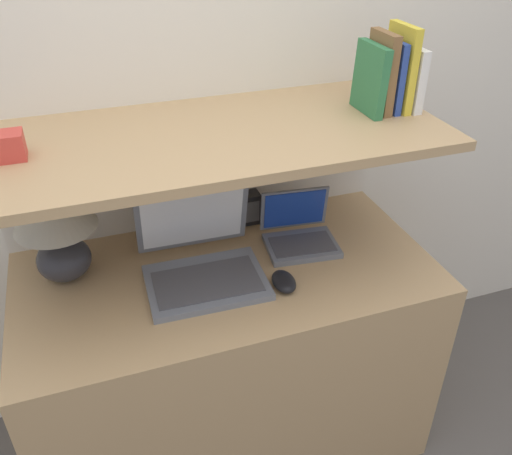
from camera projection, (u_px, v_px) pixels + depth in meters
The scene contains 15 objects.
wall_back at pixel (190, 98), 1.75m from camera, with size 6.00×0.05×2.40m.
desk at pixel (231, 360), 1.88m from camera, with size 1.29×0.64×0.77m.
back_riser at pixel (203, 259), 2.04m from camera, with size 1.29×0.04×1.18m.
shelf at pixel (216, 137), 1.50m from camera, with size 1.29×0.58×0.03m.
table_lamp at pixel (56, 224), 1.55m from camera, with size 0.24×0.24×0.31m.
laptop_large at pixel (201, 259), 1.63m from camera, with size 0.36×0.34×0.28m.
laptop_small at pixel (299, 234), 1.78m from camera, with size 0.25×0.22×0.17m.
computer_mouse at pixel (284, 282), 1.60m from camera, with size 0.07×0.11×0.04m.
router_box at pixel (246, 208), 1.88m from camera, with size 0.09×0.06×0.11m.
book_white at pixel (408, 77), 1.61m from camera, with size 0.03×0.15×0.18m.
book_yellow at pixel (401, 68), 1.59m from camera, with size 0.02×0.14×0.25m.
book_blue at pixel (391, 76), 1.59m from camera, with size 0.02×0.13×0.21m.
book_brown at pixel (381, 73), 1.57m from camera, with size 0.03×0.13×0.23m.
book_green at pixel (370, 79), 1.57m from camera, with size 0.04×0.16×0.20m.
shelf_gadget at pixel (6, 146), 1.33m from camera, with size 0.09×0.07×0.07m.
Camera 1 is at (-0.35, -0.97, 1.79)m, focal length 38.00 mm.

